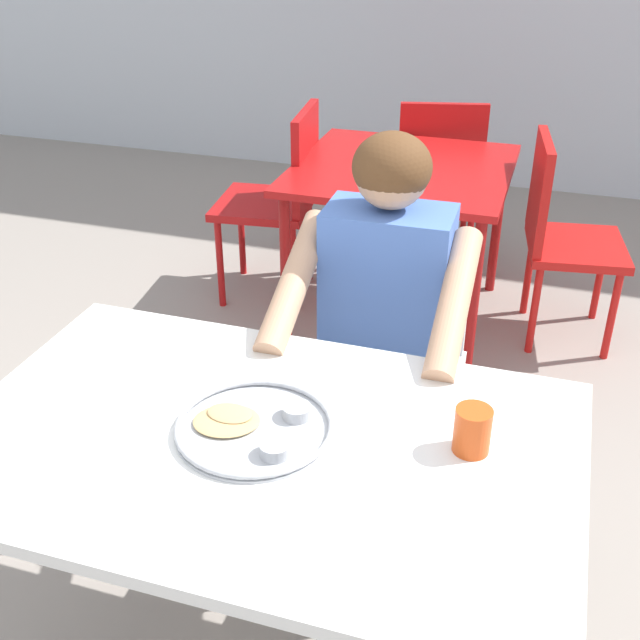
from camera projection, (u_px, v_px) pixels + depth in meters
table_foreground at (263, 465)px, 1.64m from camera, size 1.28×0.81×0.76m
thali_tray at (253, 426)px, 1.62m from camera, size 0.33×0.33×0.03m
drinking_cup at (472, 429)px, 1.54m from camera, size 0.07×0.07×0.10m
chair_foreground at (392, 352)px, 2.40m from camera, size 0.44×0.43×0.83m
diner_foreground at (378, 320)px, 2.10m from camera, size 0.49×0.56×1.21m
table_background_red at (402, 184)px, 3.30m from camera, size 0.89×0.91×0.71m
chair_red_left at (282, 191)px, 3.54m from camera, size 0.47×0.48×0.89m
chair_red_right at (559, 228)px, 3.23m from camera, size 0.45×0.48×0.87m
chair_red_far at (438, 170)px, 3.87m from camera, size 0.51×0.48×0.85m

